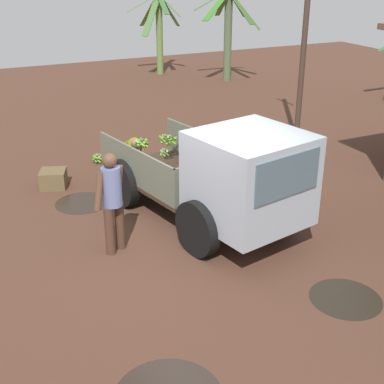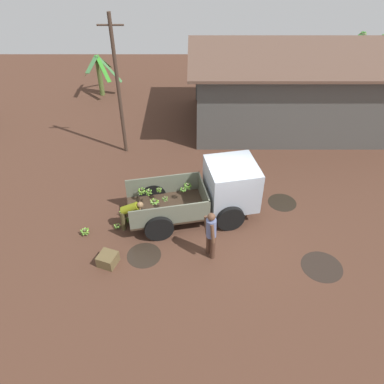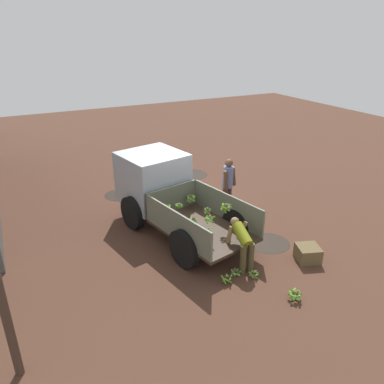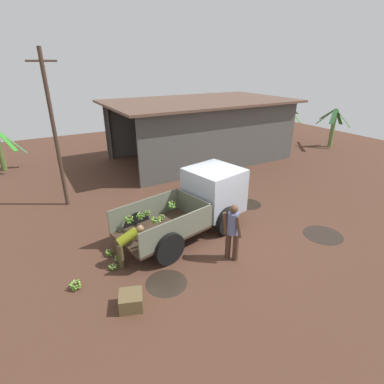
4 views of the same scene
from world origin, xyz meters
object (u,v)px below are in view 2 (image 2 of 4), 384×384
person_worker_loading (130,212)px  banana_bunch_on_ground_0 (117,226)px  person_foreground_visitor (211,233)px  banana_bunch_on_ground_2 (85,231)px  banana_bunch_on_ground_1 (123,212)px  banana_bunch_on_ground_3 (126,220)px  wooden_crate_0 (108,259)px  utility_pole (118,87)px  cargo_truck (219,189)px

person_worker_loading → banana_bunch_on_ground_0: bearing=-173.8°
person_foreground_visitor → banana_bunch_on_ground_0: person_foreground_visitor is taller
banana_bunch_on_ground_2 → banana_bunch_on_ground_1: bearing=40.5°
banana_bunch_on_ground_2 → banana_bunch_on_ground_3: banana_bunch_on_ground_2 is taller
banana_bunch_on_ground_3 → wooden_crate_0: 1.95m
person_worker_loading → banana_bunch_on_ground_1: bearing=124.9°
banana_bunch_on_ground_1 → wooden_crate_0: 2.27m
utility_pole → person_worker_loading: (0.88, -5.00, -2.29)m
person_foreground_visitor → banana_bunch_on_ground_0: 3.50m
utility_pole → banana_bunch_on_ground_0: bearing=-85.6°
utility_pole → banana_bunch_on_ground_2: size_ratio=18.01×
person_foreground_visitor → wooden_crate_0: (-3.18, -0.36, -0.78)m
wooden_crate_0 → banana_bunch_on_ground_3: bearing=81.7°
banana_bunch_on_ground_0 → wooden_crate_0: 1.61m
utility_pole → banana_bunch_on_ground_3: size_ratio=23.95×
utility_pole → banana_bunch_on_ground_3: 5.57m
person_foreground_visitor → wooden_crate_0: person_foreground_visitor is taller
person_foreground_visitor → wooden_crate_0: size_ratio=3.26×
cargo_truck → person_worker_loading: (-3.01, -0.77, -0.37)m
utility_pole → banana_bunch_on_ground_0: 5.82m
person_foreground_visitor → banana_bunch_on_ground_0: size_ratio=7.05×
person_foreground_visitor → banana_bunch_on_ground_1: 3.70m
cargo_truck → person_worker_loading: cargo_truck is taller
banana_bunch_on_ground_3 → person_worker_loading: bearing=-51.1°
cargo_truck → banana_bunch_on_ground_3: cargo_truck is taller
person_worker_loading → banana_bunch_on_ground_3: size_ratio=4.74×
cargo_truck → banana_bunch_on_ground_2: size_ratio=14.50×
cargo_truck → wooden_crate_0: cargo_truck is taller
person_foreground_visitor → banana_bunch_on_ground_0: bearing=-49.2°
banana_bunch_on_ground_2 → wooden_crate_0: size_ratio=0.60×
banana_bunch_on_ground_0 → banana_bunch_on_ground_3: size_ratio=1.03×
person_foreground_visitor → person_worker_loading: bearing=-53.2°
banana_bunch_on_ground_0 → person_worker_loading: bearing=2.9°
person_worker_loading → banana_bunch_on_ground_3: bearing=132.3°
person_worker_loading → banana_bunch_on_ground_1: person_worker_loading is taller
cargo_truck → person_worker_loading: bearing=-177.1°
person_worker_loading → banana_bunch_on_ground_2: bearing=-164.3°
person_foreground_visitor → banana_bunch_on_ground_2: bearing=-40.3°
banana_bunch_on_ground_1 → utility_pole: bearing=96.4°
banana_bunch_on_ground_1 → banana_bunch_on_ground_2: banana_bunch_on_ground_2 is taller
person_foreground_visitor → person_worker_loading: 2.96m
utility_pole → person_worker_loading: 5.57m
banana_bunch_on_ground_2 → banana_bunch_on_ground_0: bearing=16.5°
utility_pole → banana_bunch_on_ground_1: bearing=-83.6°
cargo_truck → banana_bunch_on_ground_3: (-3.25, -0.48, -0.99)m
cargo_truck → wooden_crate_0: bearing=-157.3°
person_foreground_visitor → banana_bunch_on_ground_2: (-4.20, 0.93, -0.84)m
banana_bunch_on_ground_2 → banana_bunch_on_ground_3: bearing=25.9°
utility_pole → person_foreground_visitor: (3.55, -6.27, -2.02)m
banana_bunch_on_ground_0 → banana_bunch_on_ground_2: size_ratio=0.77×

